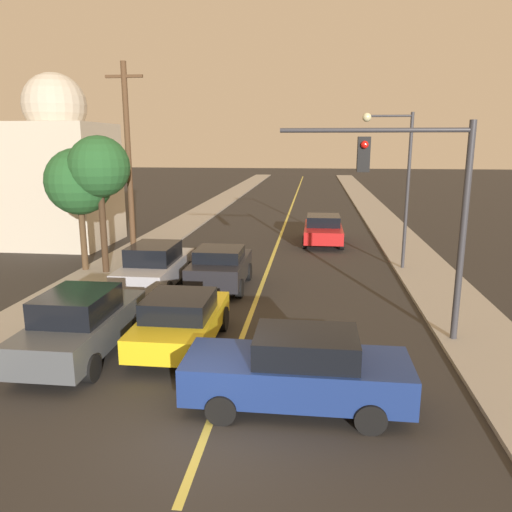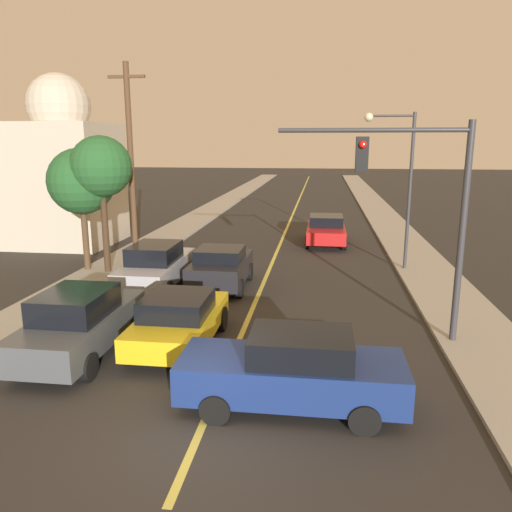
% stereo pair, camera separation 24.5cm
% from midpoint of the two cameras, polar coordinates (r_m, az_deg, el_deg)
% --- Properties ---
extents(ground_plane, '(200.00, 200.00, 0.00)m').
position_cam_midpoint_polar(ground_plane, '(10.04, -5.80, -19.63)').
color(ground_plane, '#2D2B28').
extents(road_surface, '(10.86, 80.00, 0.01)m').
position_cam_midpoint_polar(road_surface, '(44.60, 4.87, 5.88)').
color(road_surface, '#2D2B28').
rests_on(road_surface, ground).
extents(sidewalk_left, '(2.50, 80.00, 0.12)m').
position_cam_midpoint_polar(sidewalk_left, '(45.39, -3.63, 6.09)').
color(sidewalk_left, '#9E998E').
rests_on(sidewalk_left, ground).
extents(sidewalk_right, '(2.50, 80.00, 0.12)m').
position_cam_midpoint_polar(sidewalk_right, '(44.78, 13.48, 5.67)').
color(sidewalk_right, '#9E998E').
rests_on(sidewalk_right, ground).
extents(car_near_lane_front, '(2.02, 4.10, 1.48)m').
position_cam_midpoint_polar(car_near_lane_front, '(13.55, -8.28, -7.17)').
color(car_near_lane_front, gold).
rests_on(car_near_lane_front, ground).
extents(car_near_lane_second, '(2.03, 3.80, 1.56)m').
position_cam_midpoint_polar(car_near_lane_second, '(18.79, -3.66, -1.24)').
color(car_near_lane_second, black).
rests_on(car_near_lane_second, ground).
extents(car_outer_lane_front, '(1.93, 4.56, 1.74)m').
position_cam_midpoint_polar(car_outer_lane_front, '(13.64, -19.04, -7.23)').
color(car_outer_lane_front, '#474C51').
rests_on(car_outer_lane_front, ground).
extents(car_outer_lane_second, '(1.94, 4.75, 1.72)m').
position_cam_midpoint_polar(car_outer_lane_second, '(19.04, -10.94, -1.10)').
color(car_outer_lane_second, '#A5A8B2').
rests_on(car_outer_lane_second, ground).
extents(car_far_oncoming, '(2.11, 4.61, 1.53)m').
position_cam_midpoint_polar(car_far_oncoming, '(27.27, 8.26, 3.02)').
color(car_far_oncoming, red).
rests_on(car_far_oncoming, ground).
extents(car_crossing_right, '(4.60, 1.85, 1.64)m').
position_cam_midpoint_polar(car_crossing_right, '(10.50, 4.98, -12.92)').
color(car_crossing_right, navy).
rests_on(car_crossing_right, ground).
extents(traffic_signal_mast, '(4.93, 0.42, 5.82)m').
position_cam_midpoint_polar(traffic_signal_mast, '(13.73, 18.60, 6.80)').
color(traffic_signal_mast, '#333338').
rests_on(traffic_signal_mast, ground).
extents(streetlamp_right, '(2.06, 0.36, 6.46)m').
position_cam_midpoint_polar(streetlamp_right, '(21.70, 16.26, 9.61)').
color(streetlamp_right, '#333338').
rests_on(streetlamp_right, ground).
extents(utility_pole_left, '(1.60, 0.24, 8.53)m').
position_cam_midpoint_polar(utility_pole_left, '(22.46, -13.79, 10.37)').
color(utility_pole_left, '#513823').
rests_on(utility_pole_left, ground).
extents(tree_left_near, '(2.72, 2.72, 5.06)m').
position_cam_midpoint_polar(tree_left_near, '(21.87, -19.04, 8.02)').
color(tree_left_near, '#4C3823').
rests_on(tree_left_near, ground).
extents(tree_left_far, '(2.45, 2.45, 5.55)m').
position_cam_midpoint_polar(tree_left_far, '(21.13, -16.97, 9.64)').
color(tree_left_far, '#3D2B1C').
rests_on(tree_left_far, ground).
extents(domed_building_left, '(4.95, 4.95, 8.85)m').
position_cam_midpoint_polar(domed_building_left, '(28.58, -20.84, 9.03)').
color(domed_building_left, '#BCB29E').
rests_on(domed_building_left, ground).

